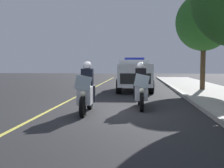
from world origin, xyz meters
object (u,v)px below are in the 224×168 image
(cyclist_background, at_px, (150,75))
(tree_far_back, at_px, (204,22))
(police_suv, at_px, (134,74))
(police_motorcycle_lead_left, at_px, (87,92))
(police_motorcycle_lead_right, at_px, (141,89))

(cyclist_background, relative_size, tree_far_back, 0.30)
(police_suv, bearing_deg, tree_far_back, 95.03)
(police_motorcycle_lead_left, xyz_separation_m, cyclist_background, (-11.65, 2.64, 0.14))
(police_motorcycle_lead_left, height_order, police_motorcycle_lead_right, same)
(tree_far_back, bearing_deg, police_motorcycle_lead_right, -29.31)
(police_motorcycle_lead_left, xyz_separation_m, tree_far_back, (-8.02, 5.65, 3.48))
(police_motorcycle_lead_right, xyz_separation_m, tree_far_back, (-6.83, 3.84, 3.48))
(police_motorcycle_lead_left, bearing_deg, tree_far_back, 144.87)
(police_motorcycle_lead_right, bearing_deg, police_suv, -177.01)
(police_motorcycle_lead_left, xyz_separation_m, police_suv, (-7.66, 1.47, 0.37))
(cyclist_background, distance_m, tree_far_back, 5.77)
(police_motorcycle_lead_left, xyz_separation_m, police_motorcycle_lead_right, (-1.19, 1.81, 0.00))
(cyclist_background, height_order, tree_far_back, tree_far_back)
(tree_far_back, bearing_deg, police_suv, -84.97)
(police_motorcycle_lead_left, relative_size, police_motorcycle_lead_right, 1.00)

